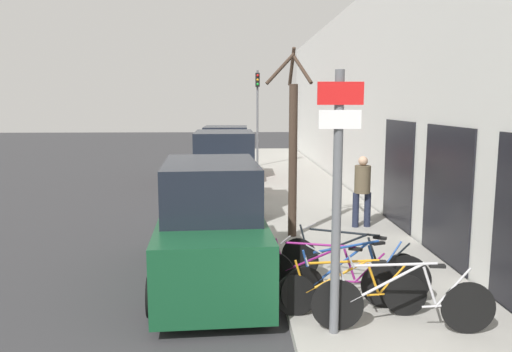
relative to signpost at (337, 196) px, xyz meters
The scene contains 15 objects.
ground_plane 8.25m from the signpost, 101.08° to the left, with size 80.00×80.00×0.00m, color #333335.
sidewalk_curb 10.88m from the signpost, 84.31° to the left, with size 3.20×32.00×0.15m.
building_facade 11.01m from the signpost, 75.11° to the left, with size 0.23×32.00×6.50m.
signpost is the anchor object (origin of this frame).
bicycle_0 1.68m from the signpost, ahead, with size 2.38×0.44×0.96m.
bicycle_1 1.59m from the signpost, 57.43° to the left, with size 2.16×0.44×0.83m.
bicycle_2 1.76m from the signpost, 63.07° to the left, with size 2.26×0.85×0.95m.
bicycle_3 1.83m from the signpost, 84.40° to the left, with size 2.13×0.98×0.89m.
bicycle_4 2.20m from the signpost, 69.82° to the left, with size 2.13×1.45×0.96m.
parked_car_0 3.13m from the signpost, 125.39° to the left, with size 2.16×4.81×2.16m.
parked_car_1 8.24m from the signpost, 101.25° to the left, with size 2.06×4.41×2.34m.
parked_car_2 14.03m from the signpost, 96.81° to the left, with size 2.15×4.22×2.21m.
pedestrian_near 5.92m from the signpost, 72.41° to the left, with size 0.45×0.38×1.73m.
street_tree 4.82m from the signpost, 90.14° to the left, with size 0.98×1.13×4.18m.
traffic_light 17.60m from the signpost, 90.74° to the left, with size 0.20×0.30×4.50m.
Camera 1 is at (0.26, -2.79, 3.14)m, focal length 35.00 mm.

